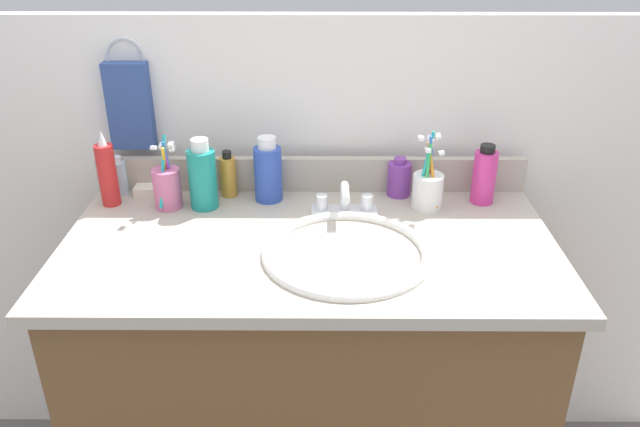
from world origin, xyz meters
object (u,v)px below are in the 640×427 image
(bottle_oil_amber, at_px, (228,176))
(bottle_cream_purple, at_px, (399,178))
(bottle_shampoo_blue, at_px, (268,172))
(bottle_spray_red, at_px, (107,173))
(soap_bar, at_px, (148,190))
(bottle_mouthwash_teal, at_px, (203,177))
(cup_pink, at_px, (167,186))
(bottle_soap_pink, at_px, (484,176))
(faucet, at_px, (344,204))
(hand_towel, at_px, (130,106))
(bottle_gel_clear, at_px, (118,177))
(cup_white_ceramic, at_px, (428,188))

(bottle_oil_amber, xyz_separation_m, bottle_cream_purple, (0.44, 0.01, -0.01))
(bottle_shampoo_blue, bearing_deg, bottle_spray_red, -175.61)
(bottle_cream_purple, bearing_deg, bottle_shampoo_blue, -175.07)
(bottle_shampoo_blue, distance_m, soap_bar, 0.32)
(bottle_mouthwash_teal, height_order, bottle_oil_amber, bottle_mouthwash_teal)
(bottle_oil_amber, xyz_separation_m, cup_pink, (-0.14, -0.07, 0.00))
(bottle_mouthwash_teal, distance_m, bottle_shampoo_blue, 0.16)
(bottle_oil_amber, relative_size, bottle_soap_pink, 0.80)
(bottle_cream_purple, distance_m, soap_bar, 0.65)
(bottle_shampoo_blue, distance_m, bottle_oil_amber, 0.11)
(cup_pink, bearing_deg, faucet, -5.23)
(hand_towel, relative_size, bottle_oil_amber, 1.81)
(bottle_gel_clear, xyz_separation_m, cup_pink, (0.15, -0.08, 0.01))
(bottle_gel_clear, distance_m, soap_bar, 0.08)
(faucet, bearing_deg, bottle_oil_amber, 159.86)
(faucet, distance_m, cup_pink, 0.44)
(bottle_mouthwash_teal, height_order, bottle_shampoo_blue, bottle_mouthwash_teal)
(bottle_spray_red, bearing_deg, bottle_shampoo_blue, 4.39)
(cup_pink, bearing_deg, bottle_spray_red, 174.47)
(bottle_mouthwash_teal, height_order, cup_pink, cup_pink)
(bottle_cream_purple, relative_size, bottle_gel_clear, 1.01)
(bottle_shampoo_blue, xyz_separation_m, soap_bar, (-0.32, 0.03, -0.06))
(bottle_oil_amber, relative_size, cup_white_ceramic, 0.61)
(bottle_mouthwash_teal, relative_size, bottle_oil_amber, 1.46)
(faucet, height_order, bottle_gel_clear, bottle_gel_clear)
(soap_bar, bearing_deg, bottle_cream_purple, 0.33)
(hand_towel, height_order, bottle_mouthwash_teal, hand_towel)
(faucet, relative_size, bottle_shampoo_blue, 0.96)
(faucet, relative_size, bottle_oil_amber, 1.32)
(bottle_mouthwash_teal, distance_m, cup_pink, 0.09)
(bottle_mouthwash_teal, bearing_deg, bottle_gel_clear, 161.22)
(faucet, xyz_separation_m, bottle_gel_clear, (-0.58, 0.12, 0.02))
(bottle_cream_purple, distance_m, bottle_gel_clear, 0.72)
(bottle_oil_amber, relative_size, cup_pink, 0.65)
(bottle_gel_clear, bearing_deg, cup_white_ceramic, -5.89)
(bottle_spray_red, bearing_deg, hand_towel, 68.40)
(bottle_spray_red, height_order, bottle_soap_pink, bottle_spray_red)
(bottle_spray_red, relative_size, cup_pink, 1.05)
(faucet, bearing_deg, bottle_shampoo_blue, 156.08)
(bottle_mouthwash_teal, distance_m, bottle_cream_purple, 0.50)
(bottle_shampoo_blue, bearing_deg, bottle_oil_amber, 167.25)
(faucet, xyz_separation_m, cup_pink, (-0.44, 0.04, 0.03))
(bottle_soap_pink, bearing_deg, bottle_shampoo_blue, 178.78)
(bottle_spray_red, bearing_deg, bottle_mouthwash_teal, -3.23)
(bottle_soap_pink, xyz_separation_m, cup_white_ceramic, (-0.14, -0.03, -0.02))
(hand_towel, xyz_separation_m, bottle_shampoo_blue, (0.35, -0.08, -0.14))
(bottle_shampoo_blue, bearing_deg, bottle_gel_clear, 174.72)
(hand_towel, bearing_deg, faucet, -16.98)
(bottle_mouthwash_teal, relative_size, bottle_shampoo_blue, 1.06)
(bottle_spray_red, xyz_separation_m, bottle_cream_purple, (0.73, 0.06, -0.04))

